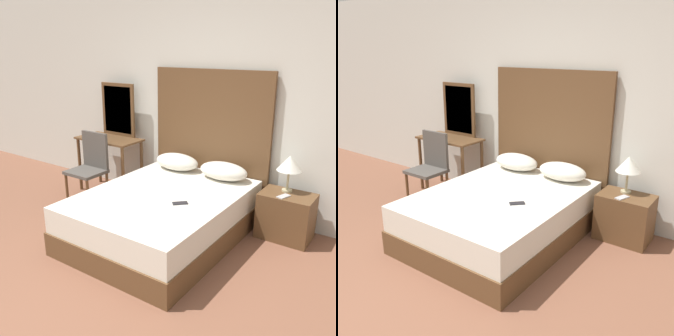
{
  "view_description": "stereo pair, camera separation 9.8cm",
  "coord_description": "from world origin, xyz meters",
  "views": [
    {
      "loc": [
        2.07,
        -1.26,
        1.96
      ],
      "look_at": [
        -0.05,
        1.77,
        0.76
      ],
      "focal_mm": 40.0,
      "sensor_mm": 36.0,
      "label": 1
    },
    {
      "loc": [
        2.14,
        -1.21,
        1.96
      ],
      "look_at": [
        -0.05,
        1.77,
        0.76
      ],
      "focal_mm": 40.0,
      "sensor_mm": 36.0,
      "label": 2
    }
  ],
  "objects": [
    {
      "name": "ground_plane",
      "position": [
        0.0,
        0.0,
        0.0
      ],
      "size": [
        16.0,
        16.0,
        0.0
      ],
      "primitive_type": "plane",
      "color": "brown"
    },
    {
      "name": "wall_back",
      "position": [
        0.0,
        2.74,
        1.35
      ],
      "size": [
        10.0,
        0.06,
        2.7
      ],
      "color": "silver",
      "rests_on": "ground_plane"
    },
    {
      "name": "bed",
      "position": [
        -0.05,
        1.68,
        0.25
      ],
      "size": [
        1.46,
        1.93,
        0.51
      ],
      "color": "brown",
      "rests_on": "ground_plane"
    },
    {
      "name": "headboard",
      "position": [
        -0.05,
        2.67,
        0.86
      ],
      "size": [
        1.53,
        0.05,
        1.72
      ],
      "color": "brown",
      "rests_on": "ground_plane"
    },
    {
      "name": "pillow_left",
      "position": [
        -0.37,
        2.42,
        0.61
      ],
      "size": [
        0.57,
        0.34,
        0.2
      ],
      "color": "silver",
      "rests_on": "bed"
    },
    {
      "name": "pillow_right",
      "position": [
        0.27,
        2.42,
        0.61
      ],
      "size": [
        0.57,
        0.34,
        0.2
      ],
      "color": "silver",
      "rests_on": "bed"
    },
    {
      "name": "phone_on_bed",
      "position": [
        0.25,
        1.55,
        0.51
      ],
      "size": [
        0.16,
        0.16,
        0.01
      ],
      "color": "#232328",
      "rests_on": "bed"
    },
    {
      "name": "nightstand",
      "position": [
        1.02,
        2.42,
        0.25
      ],
      "size": [
        0.55,
        0.38,
        0.5
      ],
      "color": "brown",
      "rests_on": "ground_plane"
    },
    {
      "name": "table_lamp",
      "position": [
        0.99,
        2.5,
        0.8
      ],
      "size": [
        0.25,
        0.25,
        0.39
      ],
      "color": "tan",
      "rests_on": "nightstand"
    },
    {
      "name": "phone_on_nightstand",
      "position": [
        1.01,
        2.33,
        0.5
      ],
      "size": [
        0.12,
        0.16,
        0.01
      ],
      "color": "#B7B7BC",
      "rests_on": "nightstand"
    },
    {
      "name": "vanity_desk",
      "position": [
        -1.44,
        2.36,
        0.62
      ],
      "size": [
        0.89,
        0.47,
        0.77
      ],
      "color": "brown",
      "rests_on": "ground_plane"
    },
    {
      "name": "vanity_mirror",
      "position": [
        -1.44,
        2.57,
        1.14
      ],
      "size": [
        0.56,
        0.03,
        0.72
      ],
      "color": "brown",
      "rests_on": "vanity_desk"
    },
    {
      "name": "chair",
      "position": [
        -1.4,
        1.95,
        0.52
      ],
      "size": [
        0.44,
        0.4,
        0.92
      ],
      "color": "#4C4742",
      "rests_on": "ground_plane"
    }
  ]
}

